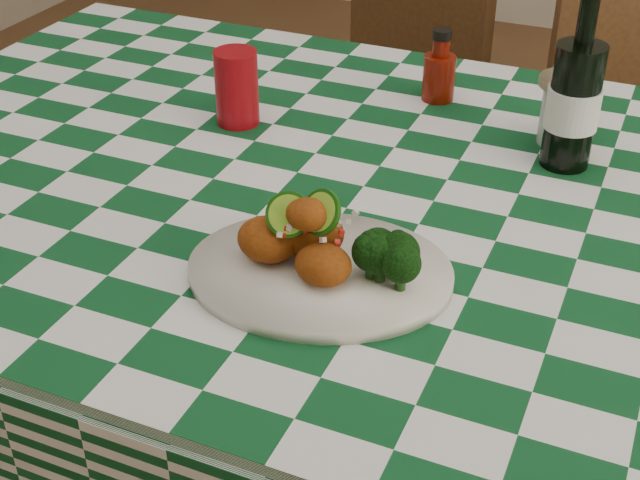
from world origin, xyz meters
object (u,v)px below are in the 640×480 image
at_px(fried_chicken_pile, 311,232).
at_px(wooden_chair_left, 365,159).
at_px(beer_bottle, 577,84).
at_px(mason_jar, 565,111).
at_px(red_tumbler, 237,88).
at_px(dining_table, 357,394).
at_px(ketchup_bottle, 440,65).
at_px(plate, 320,272).

bearing_deg(fried_chicken_pile, wooden_chair_left, 106.69).
xyz_separation_m(beer_bottle, wooden_chair_left, (-0.51, 0.55, -0.49)).
distance_m(fried_chicken_pile, mason_jar, 0.52).
distance_m(red_tumbler, wooden_chair_left, 0.74).
bearing_deg(dining_table, red_tumbler, 156.16).
height_order(fried_chicken_pile, beer_bottle, beer_bottle).
distance_m(beer_bottle, wooden_chair_left, 0.89).
distance_m(fried_chicken_pile, red_tumbler, 0.44).
bearing_deg(dining_table, fried_chicken_pile, -84.97).
bearing_deg(mason_jar, beer_bottle, -75.26).
distance_m(dining_table, red_tumbler, 0.53).
bearing_deg(red_tumbler, beer_bottle, 7.37).
distance_m(ketchup_bottle, wooden_chair_left, 0.64).
bearing_deg(wooden_chair_left, mason_jar, -23.67).
distance_m(fried_chicken_pile, beer_bottle, 0.47).
bearing_deg(mason_jar, red_tumbler, -164.81).
bearing_deg(wooden_chair_left, beer_bottle, -26.40).
height_order(red_tumbler, wooden_chair_left, red_tumbler).
xyz_separation_m(plate, red_tumbler, (-0.29, 0.34, 0.05)).
bearing_deg(red_tumbler, wooden_chair_left, 90.71).
bearing_deg(mason_jar, wooden_chair_left, 135.83).
bearing_deg(dining_table, mason_jar, 47.25).
relative_size(fried_chicken_pile, ketchup_bottle, 1.16).
relative_size(dining_table, beer_bottle, 6.58).
relative_size(dining_table, plate, 5.24).
bearing_deg(beer_bottle, mason_jar, 104.74).
xyz_separation_m(fried_chicken_pile, beer_bottle, (0.23, 0.41, 0.06)).
xyz_separation_m(ketchup_bottle, beer_bottle, (0.24, -0.15, 0.07)).
xyz_separation_m(red_tumbler, beer_bottle, (0.50, 0.07, 0.07)).
xyz_separation_m(mason_jar, beer_bottle, (0.02, -0.07, 0.07)).
bearing_deg(beer_bottle, dining_table, -143.81).
relative_size(ketchup_bottle, beer_bottle, 0.48).
height_order(plate, wooden_chair_left, wooden_chair_left).
xyz_separation_m(dining_table, fried_chicken_pile, (0.02, -0.23, 0.46)).
distance_m(dining_table, plate, 0.46).
relative_size(dining_table, wooden_chair_left, 1.97).
distance_m(plate, mason_jar, 0.52).
height_order(red_tumbler, ketchup_bottle, ketchup_bottle).
xyz_separation_m(dining_table, red_tumbler, (-0.26, 0.11, 0.45)).
xyz_separation_m(dining_table, plate, (0.03, -0.23, 0.40)).
bearing_deg(fried_chicken_pile, dining_table, 95.03).
relative_size(fried_chicken_pile, red_tumbler, 1.18).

